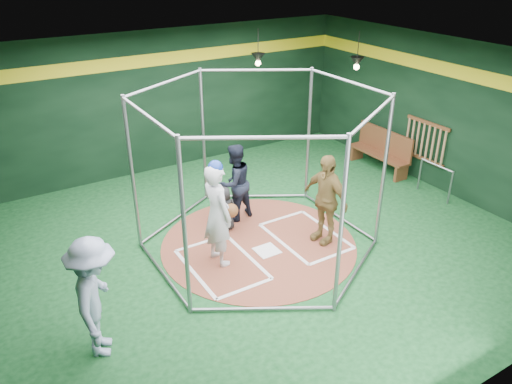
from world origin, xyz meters
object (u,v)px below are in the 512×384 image
dugout_bench (382,149)px  visitor_leopard (325,199)px  batter_figure (217,213)px  umpire (235,183)px

dugout_bench → visitor_leopard: bearing=-150.0°
batter_figure → dugout_bench: 5.80m
umpire → visitor_leopard: bearing=110.7°
batter_figure → dugout_bench: size_ratio=1.11×
batter_figure → visitor_leopard: 2.14m
batter_figure → umpire: batter_figure is taller
umpire → dugout_bench: bearing=172.7°
umpire → dugout_bench: (4.52, 0.33, -0.30)m
umpire → dugout_bench: size_ratio=0.92×
visitor_leopard → batter_figure: bearing=-109.9°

